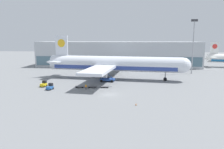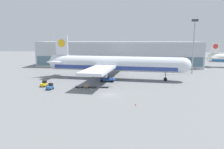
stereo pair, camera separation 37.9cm
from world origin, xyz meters
name	(u,v)px [view 2 (the right image)]	position (x,y,z in m)	size (l,w,h in m)	color
ground_plane	(109,95)	(0.00, 0.00, 0.00)	(400.00, 400.00, 0.00)	slate
terminal_building	(118,54)	(-1.30, 63.87, 6.99)	(90.00, 18.20, 14.00)	#B2B7BC
light_mast	(194,43)	(33.62, 40.35, 13.94)	(2.80, 0.50, 24.17)	#9EA0A5
airplane_main	(112,64)	(-1.32, 24.65, 5.84)	(57.95, 48.62, 17.00)	silver
scissor_lift_loader	(108,76)	(-2.48, 19.01, 2.10)	(5.53, 3.93, 5.55)	#284C99
baggage_tug_foreground	(44,84)	(-22.72, 8.53, 0.88)	(1.97, 2.64, 2.00)	yellow
baggage_tug_mid	(50,87)	(-19.11, 4.54, 0.88)	(2.07, 2.69, 2.00)	#2D66B7
baggage_dolly_lead	(80,86)	(-10.49, 8.14, 0.39)	(3.73, 1.60, 0.48)	#56565B
baggage_dolly_second	(92,86)	(-6.40, 8.54, 0.39)	(3.73, 1.60, 0.48)	#56565B
baggage_dolly_third	(105,86)	(-2.30, 8.71, 0.39)	(3.73, 1.60, 0.48)	#56565B
ground_crew_near	(86,87)	(-7.89, 5.47, 0.99)	(0.57, 0.26, 1.69)	black
traffic_cone_near	(136,104)	(7.38, -9.44, 0.28)	(0.40, 0.40, 0.58)	black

